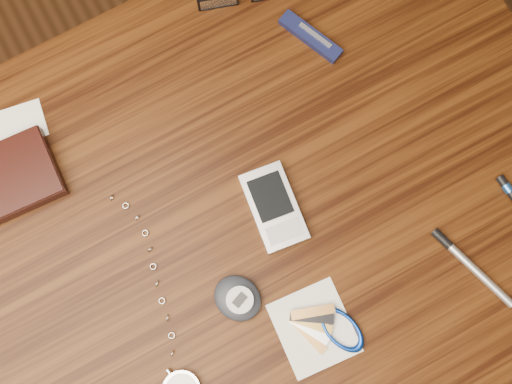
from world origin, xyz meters
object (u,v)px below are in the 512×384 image
(pda_phone, at_px, (274,207))
(wallet_and_card, at_px, (11,176))
(desk, at_px, (222,247))
(notepad_keys, at_px, (327,328))
(pocket_watch, at_px, (180,384))
(silver_pen, at_px, (466,262))
(pocket_knife, at_px, (311,37))
(pedometer, at_px, (238,298))

(pda_phone, bearing_deg, wallet_and_card, 144.80)
(desk, xyz_separation_m, wallet_and_card, (-0.20, 0.20, 0.11))
(notepad_keys, bearing_deg, pocket_watch, 171.53)
(pocket_watch, bearing_deg, wallet_and_card, 102.29)
(pocket_watch, height_order, silver_pen, pocket_watch)
(desk, distance_m, pda_phone, 0.14)
(pda_phone, distance_m, pocket_knife, 0.24)
(wallet_and_card, distance_m, pedometer, 0.33)
(pedometer, distance_m, silver_pen, 0.29)
(wallet_and_card, bearing_deg, pda_phone, -35.20)
(wallet_and_card, height_order, pedometer, same)
(notepad_keys, bearing_deg, silver_pen, -3.70)
(pedometer, xyz_separation_m, notepad_keys, (0.08, -0.08, -0.01))
(pedometer, xyz_separation_m, pocket_knife, (0.25, 0.26, -0.01))
(wallet_and_card, distance_m, pocket_watch, 0.34)
(pocket_knife, relative_size, silver_pen, 0.74)
(pda_phone, bearing_deg, desk, 179.66)
(desk, relative_size, pocket_knife, 10.44)
(pocket_knife, bearing_deg, notepad_keys, -116.41)
(pocket_watch, xyz_separation_m, pocket_knife, (0.36, 0.32, -0.00))
(pocket_watch, height_order, pocket_knife, same)
(desk, bearing_deg, pocket_watch, -132.38)
(pda_phone, xyz_separation_m, pocket_knife, (0.16, 0.18, -0.00))
(pocket_watch, bearing_deg, notepad_keys, -8.47)
(wallet_and_card, height_order, pocket_knife, wallet_and_card)
(pedometer, bearing_deg, wallet_and_card, 123.56)
(wallet_and_card, xyz_separation_m, pocket_watch, (0.07, -0.33, -0.01))
(desk, bearing_deg, silver_pen, -34.21)
(pda_phone, bearing_deg, silver_pen, -44.52)
(desk, distance_m, notepad_keys, 0.21)
(notepad_keys, bearing_deg, pocket_knife, 63.59)
(pocket_watch, xyz_separation_m, pedometer, (0.11, 0.06, 0.00))
(notepad_keys, height_order, silver_pen, same)
(notepad_keys, relative_size, silver_pen, 0.85)
(pedometer, bearing_deg, desk, 79.98)
(pedometer, bearing_deg, pocket_knife, 45.99)
(wallet_and_card, xyz_separation_m, pda_phone, (0.28, -0.20, -0.00))
(wallet_and_card, bearing_deg, pedometer, -56.44)
(pocket_watch, relative_size, pocket_knife, 2.94)
(pocket_watch, relative_size, notepad_keys, 2.54)
(desk, relative_size, notepad_keys, 9.01)
(pda_phone, relative_size, pocket_knife, 1.19)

